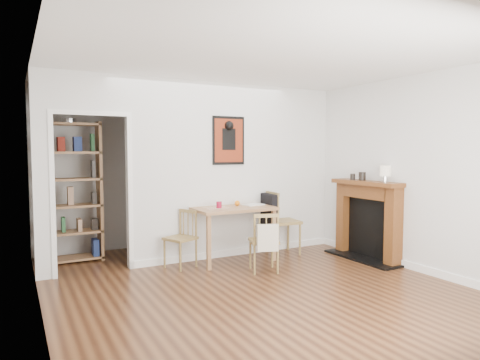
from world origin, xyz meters
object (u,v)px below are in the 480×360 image
ceramic_jar_b (353,177)px  orange_fruit (237,203)px  chair_right (282,221)px  chair_left (180,239)px  dining_table (232,213)px  bookshelf (70,193)px  red_glass (219,205)px  chair_front (264,241)px  ceramic_jar_a (362,176)px  notebook (253,205)px  fireplace (368,217)px  mantel_lamp (385,172)px

ceramic_jar_b → orange_fruit: bearing=157.8°
chair_right → ceramic_jar_b: bearing=-35.2°
chair_right → orange_fruit: bearing=176.1°
chair_left → dining_table: bearing=0.0°
bookshelf → red_glass: bookshelf is taller
chair_front → chair_left: bearing=142.1°
chair_right → red_glass: 1.16m
chair_left → ceramic_jar_a: bearing=-16.5°
orange_fruit → ceramic_jar_b: ceramic_jar_b is taller
red_glass → orange_fruit: 0.37m
red_glass → orange_fruit: red_glass is taller
bookshelf → notebook: (2.43, -1.02, -0.20)m
chair_left → bookshelf: size_ratio=0.39×
chair_right → bookshelf: 3.16m
orange_fruit → ceramic_jar_a: ceramic_jar_a is taller
ceramic_jar_a → red_glass: bearing=160.6°
bookshelf → red_glass: 2.14m
dining_table → chair_front: chair_front is taller
ceramic_jar_a → fireplace: bearing=-63.0°
chair_left → mantel_lamp: mantel_lamp is taller
ceramic_jar_b → dining_table: bearing=160.6°
bookshelf → red_glass: size_ratio=20.72×
chair_right → fireplace: 1.28m
chair_front → notebook: notebook is taller
fireplace → mantel_lamp: size_ratio=5.36×
chair_right → ceramic_jar_a: 1.39m
dining_table → orange_fruit: bearing=27.3°
orange_fruit → chair_right: bearing=-3.9°
chair_left → red_glass: red_glass is taller
chair_front → fireplace: 1.73m
orange_fruit → red_glass: bearing=-162.2°
red_glass → mantel_lamp: (2.04, -1.12, 0.47)m
bookshelf → dining_table: bearing=-26.7°
orange_fruit → ceramic_jar_a: 1.90m
bookshelf → chair_left: bearing=-39.4°
fireplace → ceramic_jar_a: size_ratio=10.08×
chair_front → fireplace: bearing=-4.8°
chair_right → notebook: 0.59m
chair_right → orange_fruit: (-0.76, 0.05, 0.32)m
chair_left → chair_right: size_ratio=0.81×
chair_front → fireplace: size_ratio=0.63×
chair_right → mantel_lamp: 1.70m
chair_left → chair_right: (1.67, 0.00, 0.11)m
chair_left → ceramic_jar_a: ceramic_jar_a is taller
bookshelf → red_glass: bearing=-31.0°
red_glass → mantel_lamp: mantel_lamp is taller
fireplace → red_glass: fireplace is taller
dining_table → chair_right: chair_right is taller
fireplace → red_glass: size_ratio=12.83×
orange_fruit → notebook: 0.26m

